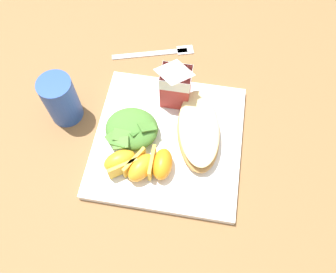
{
  "coord_description": "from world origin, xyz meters",
  "views": [
    {
      "loc": [
        0.05,
        -0.3,
        0.61
      ],
      "look_at": [
        0.0,
        0.0,
        0.03
      ],
      "focal_mm": 37.29,
      "sensor_mm": 36.0,
      "label": 1
    }
  ],
  "objects": [
    {
      "name": "green_salad_pile",
      "position": [
        -0.07,
        -0.0,
        0.04
      ],
      "size": [
        0.1,
        0.09,
        0.05
      ],
      "color": "#4C8433",
      "rests_on": "white_plate"
    },
    {
      "name": "cheesy_pizza_bread",
      "position": [
        0.06,
        0.02,
        0.03
      ],
      "size": [
        0.11,
        0.18,
        0.04
      ],
      "color": "tan",
      "rests_on": "white_plate"
    },
    {
      "name": "white_plate",
      "position": [
        0.0,
        0.0,
        0.01
      ],
      "size": [
        0.28,
        0.28,
        0.02
      ],
      "primitive_type": "cube",
      "color": "white",
      "rests_on": "ground"
    },
    {
      "name": "milk_carton",
      "position": [
        -0.0,
        0.09,
        0.08
      ],
      "size": [
        0.06,
        0.04,
        0.11
      ],
      "color": "#B7332D",
      "rests_on": "white_plate"
    },
    {
      "name": "metal_fork",
      "position": [
        -0.05,
        0.22,
        0.0
      ],
      "size": [
        0.19,
        0.07,
        0.01
      ],
      "color": "silver",
      "rests_on": "ground"
    },
    {
      "name": "orange_wedge_front",
      "position": [
        -0.08,
        -0.07,
        0.04
      ],
      "size": [
        0.07,
        0.06,
        0.04
      ],
      "color": "orange",
      "rests_on": "white_plate"
    },
    {
      "name": "orange_wedge_rear",
      "position": [
        -0.0,
        -0.06,
        0.04
      ],
      "size": [
        0.04,
        0.06,
        0.04
      ],
      "color": "orange",
      "rests_on": "white_plate"
    },
    {
      "name": "ground",
      "position": [
        0.0,
        0.0,
        0.0
      ],
      "size": [
        3.0,
        3.0,
        0.0
      ],
      "primitive_type": "plane",
      "color": "olive"
    },
    {
      "name": "orange_wedge_middle",
      "position": [
        -0.04,
        -0.07,
        0.04
      ],
      "size": [
        0.06,
        0.07,
        0.04
      ],
      "color": "orange",
      "rests_on": "white_plate"
    },
    {
      "name": "drinking_blue_cup",
      "position": [
        -0.21,
        0.03,
        0.05
      ],
      "size": [
        0.06,
        0.06,
        0.1
      ],
      "primitive_type": "cylinder",
      "color": "#284CA3",
      "rests_on": "ground"
    }
  ]
}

